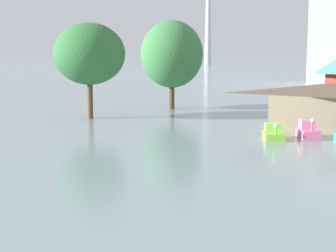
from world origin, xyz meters
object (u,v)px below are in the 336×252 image
object	(u,v)px
pedal_boat_pink	(308,131)
shoreline_tree_tall_left	(89,54)
shoreline_tree_mid	(172,54)
pedal_boat_lime	(273,133)

from	to	relation	value
pedal_boat_pink	shoreline_tree_tall_left	world-z (taller)	shoreline_tree_tall_left
pedal_boat_pink	shoreline_tree_mid	world-z (taller)	shoreline_tree_mid
shoreline_tree_mid	pedal_boat_pink	bearing A→B (deg)	-49.94
shoreline_tree_tall_left	pedal_boat_pink	bearing A→B (deg)	-19.15
pedal_boat_pink	shoreline_tree_mid	bearing A→B (deg)	-152.80
pedal_boat_lime	pedal_boat_pink	bearing A→B (deg)	105.72
pedal_boat_pink	pedal_boat_lime	bearing A→B (deg)	-76.77
pedal_boat_lime	shoreline_tree_tall_left	bearing A→B (deg)	-125.25
pedal_boat_lime	pedal_boat_pink	size ratio (longest dim) A/B	0.93
shoreline_tree_tall_left	pedal_boat_lime	bearing A→B (deg)	-24.87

